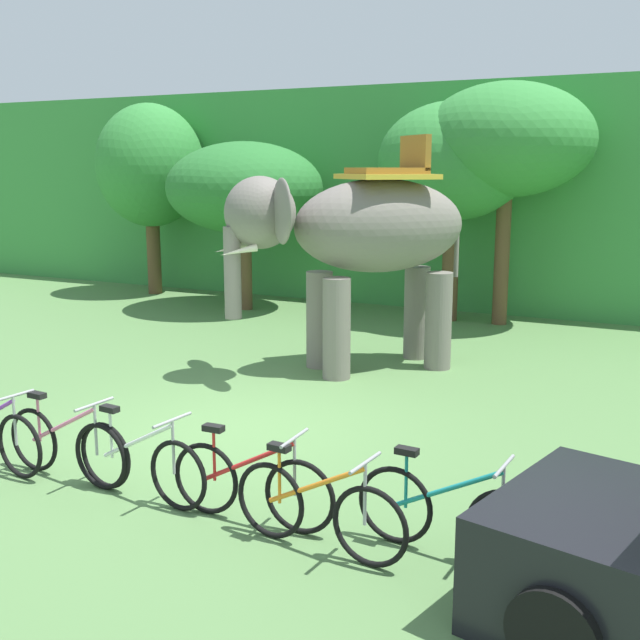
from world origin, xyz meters
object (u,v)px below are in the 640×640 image
at_px(elephant, 361,236).
at_px(bike_white, 140,462).
at_px(bike_red, 251,484).
at_px(bike_pink, 66,445).
at_px(tree_left, 507,141).
at_px(bike_orange, 318,510).
at_px(tree_far_left, 245,188).
at_px(bike_teal, 449,514).
at_px(tree_right, 454,162).
at_px(tree_center_right, 150,166).

bearing_deg(elephant, bike_white, -89.39).
bearing_deg(bike_red, bike_pink, 179.51).
relative_size(tree_left, bike_red, 2.91).
xyz_separation_m(bike_white, bike_orange, (2.08, -0.19, 0.00)).
bearing_deg(bike_pink, bike_orange, -4.26).
relative_size(tree_far_left, bike_pink, 2.25).
bearing_deg(bike_pink, elephant, 80.27).
distance_m(bike_pink, bike_teal, 4.14).
relative_size(tree_right, bike_white, 2.72).
bearing_deg(tree_left, bike_pink, -101.60).
xyz_separation_m(bike_white, bike_teal, (3.11, 0.23, 0.00)).
xyz_separation_m(elephant, bike_white, (0.06, -5.65, -1.82)).
xyz_separation_m(elephant, bike_red, (1.34, -5.63, -1.82)).
bearing_deg(bike_teal, tree_far_left, 129.73).
bearing_deg(bike_white, bike_red, 0.91).
xyz_separation_m(tree_left, bike_teal, (2.00, -10.19, -3.41)).
xyz_separation_m(tree_center_right, elephant, (7.96, -4.80, -1.09)).
height_order(tree_far_left, tree_right, tree_right).
relative_size(tree_far_left, bike_red, 2.25).
height_order(tree_center_right, tree_right, tree_center_right).
height_order(elephant, bike_white, elephant).
bearing_deg(elephant, tree_right, 88.96).
bearing_deg(bike_teal, tree_center_right, 137.42).
relative_size(tree_left, bike_pink, 2.91).
bearing_deg(bike_red, tree_left, 90.94).
relative_size(tree_center_right, bike_orange, 2.85).
bearing_deg(bike_red, tree_far_left, 121.81).
bearing_deg(bike_orange, tree_far_left, 124.57).
bearing_deg(tree_right, bike_pink, -95.81).
bearing_deg(elephant, bike_orange, -69.89).
height_order(tree_center_right, bike_white, tree_center_right).
xyz_separation_m(elephant, bike_pink, (-0.96, -5.61, -1.82)).
bearing_deg(bike_orange, bike_white, 174.74).
height_order(tree_far_left, bike_white, tree_far_left).
xyz_separation_m(bike_pink, bike_teal, (4.14, 0.19, 0.00)).
bearing_deg(bike_orange, tree_center_right, 133.49).
bearing_deg(tree_left, bike_white, -96.07).
xyz_separation_m(tree_far_left, elephant, (4.55, -3.87, -0.60)).
relative_size(tree_center_right, tree_far_left, 1.26).
distance_m(tree_center_right, bike_white, 13.49).
bearing_deg(bike_orange, elephant, 110.11).
relative_size(tree_far_left, bike_white, 2.26).
relative_size(bike_pink, bike_white, 1.00).
bearing_deg(bike_pink, tree_right, 84.19).
height_order(tree_right, bike_pink, tree_right).
xyz_separation_m(bike_pink, bike_red, (2.30, -0.02, 0.00)).
bearing_deg(bike_red, bike_orange, -14.84).
bearing_deg(tree_far_left, bike_pink, -69.26).
xyz_separation_m(tree_left, bike_white, (-1.11, -10.42, -3.41)).
distance_m(tree_far_left, bike_teal, 12.33).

